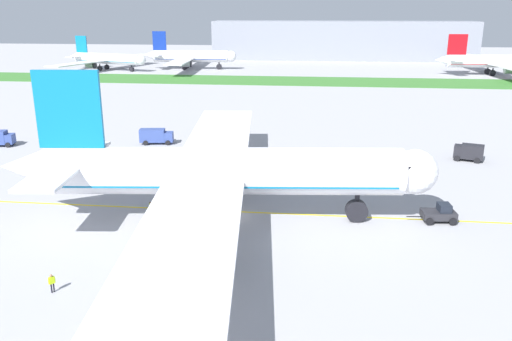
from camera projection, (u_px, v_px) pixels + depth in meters
ground_plane at (230, 216)px, 62.63m from camera, size 600.00×600.00×0.00m
apron_taxi_line at (232, 211)px, 64.10m from camera, size 280.00×0.36×0.01m
grass_median_strip at (288, 81)px, 179.25m from camera, size 320.00×24.00×0.10m
airliner_foreground at (218, 172)px, 59.67m from camera, size 49.91×78.74×17.43m
pushback_tug at (440, 213)px, 60.80m from camera, size 5.68×2.92×2.20m
ground_crew_wingwalker_port at (52, 281)px, 45.54m from camera, size 0.50×0.51×1.74m
ground_crew_marshaller_front at (150, 207)px, 62.85m from camera, size 0.41×0.52×1.63m
ground_crew_wingwalker_starboard at (214, 202)px, 64.06m from camera, size 0.49×0.52×1.75m
service_truck_baggage_loader at (469, 152)px, 85.03m from camera, size 4.95×3.57×2.70m
service_truck_catering_van at (156, 136)px, 95.59m from camera, size 6.22×2.99×2.79m
parked_airliner_far_left at (106, 59)px, 208.87m from camera, size 35.96×57.14×13.23m
parked_airliner_far_centre at (190, 57)px, 212.12m from camera, size 38.20×58.94×15.02m
parked_airliner_far_right at (498, 62)px, 193.09m from camera, size 46.45×74.16×14.81m
terminal_building at (342, 40)px, 252.19m from camera, size 123.80×20.00×18.00m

